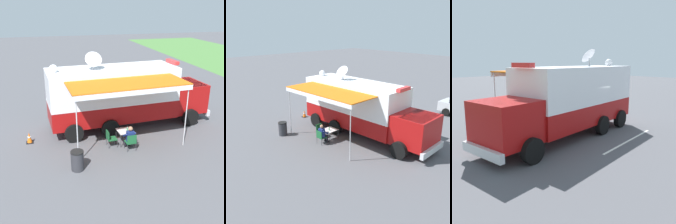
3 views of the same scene
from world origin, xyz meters
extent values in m
plane|color=#515156|center=(0.00, 0.00, 0.00)|extent=(100.00, 100.00, 0.00)
cube|color=silver|center=(-2.78, -0.59, 0.00)|extent=(0.41, 4.80, 0.01)
cube|color=#9E0F0F|center=(0.00, 0.00, 1.15)|extent=(2.93, 7.34, 1.10)
cube|color=white|center=(0.00, 0.00, 2.55)|extent=(2.93, 7.34, 1.70)
cube|color=white|center=(0.00, 0.00, 1.70)|extent=(2.95, 7.36, 0.10)
cube|color=#9E0F0F|center=(-0.28, 4.64, 1.45)|extent=(2.42, 2.23, 1.70)
cube|color=#28333D|center=(-0.29, 4.84, 1.95)|extent=(2.23, 1.60, 0.70)
cube|color=silver|center=(-0.35, 5.77, 0.55)|extent=(2.38, 0.34, 0.36)
cylinder|color=black|center=(-1.52, 4.37, 0.50)|extent=(0.36, 1.02, 1.00)
cylinder|color=black|center=(0.98, 4.52, 0.50)|extent=(0.36, 1.02, 1.00)
cylinder|color=black|center=(-1.22, -0.61, 0.50)|extent=(0.36, 1.02, 1.00)
cylinder|color=black|center=(1.28, -0.46, 0.50)|extent=(0.36, 1.02, 1.00)
cylinder|color=black|center=(-1.10, -2.59, 0.50)|extent=(0.36, 1.02, 1.00)
cylinder|color=black|center=(1.40, -2.44, 0.50)|extent=(0.36, 1.02, 1.00)
cube|color=white|center=(0.00, 0.00, 3.45)|extent=(2.93, 7.34, 0.10)
cube|color=red|center=(-0.22, 3.69, 3.62)|extent=(1.11, 0.35, 0.20)
cylinder|color=silver|center=(0.07, -1.08, 3.73)|extent=(0.10, 0.10, 0.45)
cone|color=silver|center=(0.21, -1.07, 4.13)|extent=(0.77, 0.94, 0.81)
sphere|color=white|center=(0.19, -3.19, 3.68)|extent=(0.44, 0.44, 0.44)
cube|color=orange|center=(2.35, 0.14, 3.25)|extent=(2.54, 5.88, 0.06)
cube|color=white|center=(3.40, 0.21, 3.11)|extent=(0.43, 5.75, 0.24)
cylinder|color=silver|center=(3.18, 2.93, 1.63)|extent=(0.05, 0.05, 3.25)
cylinder|color=silver|center=(3.51, -2.52, 1.63)|extent=(0.05, 0.05, 3.25)
cube|color=silver|center=(2.23, 0.09, 0.71)|extent=(0.85, 0.85, 0.03)
cylinder|color=#333338|center=(1.84, 0.44, 0.35)|extent=(0.03, 0.03, 0.70)
cylinder|color=#333338|center=(2.58, 0.48, 0.35)|extent=(0.03, 0.03, 0.70)
cylinder|color=#333338|center=(1.88, -0.30, 0.35)|extent=(0.03, 0.03, 0.70)
cylinder|color=#333338|center=(2.62, -0.25, 0.35)|extent=(0.03, 0.03, 0.70)
cylinder|color=#3F9959|center=(2.35, 0.16, 0.83)|extent=(0.07, 0.07, 0.20)
cylinder|color=white|center=(2.35, 0.16, 0.94)|extent=(0.04, 0.04, 0.02)
cube|color=#19562D|center=(2.93, 0.14, 0.42)|extent=(0.51, 0.51, 0.04)
cube|color=#19562D|center=(3.15, 0.15, 0.65)|extent=(0.07, 0.48, 0.44)
cylinder|color=#333338|center=(2.72, -0.10, 0.21)|extent=(0.02, 0.02, 0.42)
cylinder|color=#333338|center=(2.70, 0.34, 0.21)|extent=(0.02, 0.02, 0.42)
cylinder|color=#333338|center=(3.16, -0.07, 0.21)|extent=(0.02, 0.02, 0.42)
cylinder|color=#333338|center=(3.13, 0.37, 0.21)|extent=(0.02, 0.02, 0.42)
cube|color=#19562D|center=(2.36, -0.66, 0.42)|extent=(0.51, 0.51, 0.04)
cube|color=#19562D|center=(2.37, -0.88, 0.65)|extent=(0.48, 0.07, 0.44)
cylinder|color=#333338|center=(2.13, -0.45, 0.21)|extent=(0.02, 0.02, 0.42)
cylinder|color=#333338|center=(2.57, -0.42, 0.21)|extent=(0.02, 0.02, 0.42)
cylinder|color=#333338|center=(2.15, -0.89, 0.21)|extent=(0.02, 0.02, 0.42)
cylinder|color=#333338|center=(2.59, -0.86, 0.21)|extent=(0.02, 0.02, 0.42)
cube|color=navy|center=(2.93, 0.14, 0.72)|extent=(0.26, 0.37, 0.56)
sphere|color=#A37556|center=(2.93, 0.14, 1.14)|extent=(0.22, 0.22, 0.22)
cylinder|color=navy|center=(2.82, -0.10, 0.76)|extent=(0.43, 0.12, 0.34)
cylinder|color=navy|center=(2.79, 0.36, 0.76)|extent=(0.43, 0.12, 0.34)
cylinder|color=black|center=(2.75, 0.03, 0.44)|extent=(0.39, 0.15, 0.13)
cylinder|color=black|center=(2.57, 0.01, 0.21)|extent=(0.11, 0.11, 0.42)
cube|color=black|center=(2.51, 0.01, 0.04)|extent=(0.25, 0.11, 0.07)
cylinder|color=black|center=(2.74, 0.22, 0.44)|extent=(0.39, 0.15, 0.13)
cylinder|color=black|center=(2.56, 0.21, 0.21)|extent=(0.11, 0.11, 0.42)
cube|color=black|center=(2.50, 0.21, 0.04)|extent=(0.25, 0.11, 0.07)
cylinder|color=#2D2D33|center=(4.08, -2.64, 0.42)|extent=(0.56, 0.56, 0.85)
cylinder|color=black|center=(4.08, -2.64, 0.88)|extent=(0.57, 0.57, 0.06)
cube|color=black|center=(0.91, -4.72, 0.01)|extent=(0.36, 0.36, 0.03)
cone|color=orange|center=(0.91, -4.72, 0.31)|extent=(0.26, 0.26, 0.55)
cylinder|color=white|center=(0.91, -4.72, 0.33)|extent=(0.17, 0.17, 0.06)
cube|color=#B2B5BA|center=(-8.84, 3.99, 0.70)|extent=(1.87, 4.23, 0.76)
cube|color=#28333D|center=(-8.84, 3.84, 1.42)|extent=(1.63, 2.13, 0.68)
cylinder|color=black|center=(-9.76, 5.27, 0.32)|extent=(0.23, 0.64, 0.64)
cylinder|color=black|center=(-7.96, 5.30, 0.32)|extent=(0.23, 0.64, 0.64)
cylinder|color=black|center=(-9.72, 2.67, 0.32)|extent=(0.23, 0.64, 0.64)
cylinder|color=black|center=(-7.92, 2.70, 0.32)|extent=(0.23, 0.64, 0.64)
camera|label=1|loc=(14.58, -3.84, 6.81)|focal=44.65mm
camera|label=2|loc=(12.16, 12.11, 7.06)|focal=42.19mm
camera|label=3|loc=(-8.44, 10.13, 3.79)|focal=40.55mm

